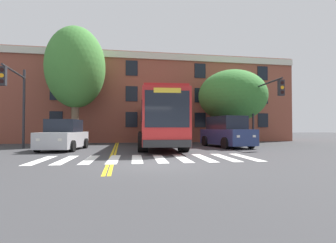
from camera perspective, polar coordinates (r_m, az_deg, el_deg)
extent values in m
plane|color=#38383A|center=(9.94, -3.00, -9.23)|extent=(120.00, 120.00, 0.00)
cube|color=white|center=(12.26, -25.95, -7.59)|extent=(0.58, 3.27, 0.01)
cube|color=white|center=(11.99, -21.38, -7.78)|extent=(0.58, 3.27, 0.01)
cube|color=white|center=(11.79, -16.61, -7.92)|extent=(0.58, 3.27, 0.01)
cube|color=white|center=(11.67, -11.72, -8.02)|extent=(0.58, 3.27, 0.01)
cube|color=white|center=(11.64, -6.76, -8.06)|extent=(0.58, 3.27, 0.01)
cube|color=white|center=(11.70, -1.81, -8.03)|extent=(0.58, 3.27, 0.01)
cube|color=white|center=(11.84, 3.05, -7.95)|extent=(0.58, 3.27, 0.01)
cube|color=white|center=(12.06, 7.77, -7.82)|extent=(0.58, 3.27, 0.01)
cube|color=white|center=(12.36, 12.29, -7.65)|extent=(0.58, 3.27, 0.01)
cube|color=white|center=(12.73, 16.56, -7.44)|extent=(0.58, 3.27, 0.01)
cube|color=gold|center=(25.57, -11.12, -4.41)|extent=(0.12, 36.00, 0.01)
cube|color=gold|center=(25.56, -10.76, -4.41)|extent=(0.12, 36.00, 0.01)
cube|color=#B22323|center=(18.32, -2.01, 0.34)|extent=(3.17, 11.62, 2.99)
cube|color=black|center=(18.45, 1.75, 1.26)|extent=(0.73, 10.55, 1.07)
cube|color=black|center=(18.28, -5.80, 1.29)|extent=(0.73, 10.55, 1.07)
cube|color=black|center=(12.61, -0.15, 2.77)|extent=(2.16, 0.17, 1.79)
cube|color=yellow|center=(12.70, -0.14, 6.80)|extent=(1.32, 0.12, 0.24)
cube|color=#232326|center=(12.57, -0.13, -4.84)|extent=(2.36, 0.26, 0.36)
cube|color=maroon|center=(18.43, -2.00, 5.24)|extent=(3.00, 11.16, 0.16)
cylinder|color=black|center=(14.92, 3.38, -4.52)|extent=(0.63, 1.12, 1.09)
cylinder|color=black|center=(14.72, -5.49, -4.56)|extent=(0.63, 1.12, 1.09)
cylinder|color=black|center=(21.00, 0.62, -3.62)|extent=(0.63, 1.12, 1.09)
cylinder|color=black|center=(20.86, -5.67, -3.63)|extent=(0.63, 1.12, 1.09)
cube|color=#B7BABF|center=(17.28, -21.80, -3.68)|extent=(2.43, 4.58, 0.92)
cube|color=black|center=(17.39, -21.63, -0.87)|extent=(1.96, 2.30, 0.78)
cube|color=white|center=(15.01, -22.49, -3.68)|extent=(0.20, 0.06, 0.14)
cube|color=white|center=(15.43, -26.48, -3.57)|extent=(0.20, 0.06, 0.14)
cylinder|color=black|center=(15.71, -20.06, -5.06)|extent=(0.30, 0.68, 0.66)
cylinder|color=black|center=(16.39, -26.59, -4.84)|extent=(0.30, 0.68, 0.66)
cylinder|color=black|center=(18.31, -17.53, -4.55)|extent=(0.30, 0.68, 0.66)
cylinder|color=black|center=(18.90, -23.25, -4.40)|extent=(0.30, 0.68, 0.66)
cube|color=navy|center=(18.90, 12.63, -3.25)|extent=(2.50, 4.94, 1.05)
cube|color=black|center=(18.93, 12.54, -0.28)|extent=(2.08, 3.13, 0.91)
cube|color=white|center=(17.20, 18.27, -3.05)|extent=(0.20, 0.07, 0.14)
cube|color=white|center=(16.56, 15.06, -3.14)|extent=(0.20, 0.07, 0.14)
cylinder|color=black|center=(18.20, 17.61, -4.41)|extent=(0.32, 0.78, 0.76)
cylinder|color=black|center=(17.16, 12.28, -4.63)|extent=(0.32, 0.78, 0.76)
cylinder|color=black|center=(20.67, 12.92, -4.07)|extent=(0.32, 0.78, 0.76)
cylinder|color=black|center=(19.76, 8.05, -4.22)|extent=(0.32, 0.78, 0.76)
cube|color=#AD1E1E|center=(28.61, -3.41, -2.90)|extent=(2.37, 4.90, 0.86)
cube|color=black|center=(28.74, -3.40, -1.22)|extent=(1.91, 2.44, 0.82)
cube|color=white|center=(26.23, -2.20, -2.85)|extent=(0.20, 0.06, 0.14)
cube|color=white|center=(26.24, -4.62, -2.84)|extent=(0.20, 0.06, 0.14)
cylinder|color=black|center=(27.17, -1.42, -3.57)|extent=(0.29, 0.68, 0.66)
cylinder|color=black|center=(27.17, -5.41, -3.56)|extent=(0.29, 0.68, 0.66)
cylinder|color=black|center=(30.09, -1.60, -3.36)|extent=(0.29, 0.68, 0.66)
cylinder|color=black|center=(30.10, -5.21, -3.35)|extent=(0.29, 0.68, 0.66)
cylinder|color=#28282D|center=(21.81, 18.04, 1.63)|extent=(0.16, 0.16, 4.97)
cylinder|color=#28282D|center=(20.01, 20.53, 7.70)|extent=(0.47, 4.41, 0.11)
cube|color=#28282D|center=(18.12, 23.39, 6.76)|extent=(0.36, 0.31, 1.00)
cylinder|color=black|center=(18.03, 23.62, 7.76)|extent=(0.22, 0.05, 0.22)
cylinder|color=orange|center=(17.99, 23.63, 6.82)|extent=(0.22, 0.05, 0.22)
cylinder|color=black|center=(17.95, 23.64, 5.87)|extent=(0.22, 0.05, 0.22)
cylinder|color=#28282D|center=(19.81, -28.89, 2.41)|extent=(0.16, 0.16, 5.23)
cylinder|color=#28282D|center=(18.22, -30.46, 9.32)|extent=(0.35, 3.88, 0.11)
cube|color=#28282D|center=(16.44, -32.32, 8.37)|extent=(0.36, 0.30, 1.00)
cylinder|color=black|center=(16.35, -32.48, 9.49)|extent=(0.22, 0.04, 0.22)
cylinder|color=orange|center=(16.30, -32.50, 8.46)|extent=(0.22, 0.04, 0.22)
cylinder|color=black|center=(16.25, -32.51, 7.42)|extent=(0.22, 0.04, 0.22)
cylinder|color=#28282D|center=(20.18, -2.98, 1.26)|extent=(0.16, 0.16, 4.59)
cylinder|color=#28282D|center=(18.79, -1.92, 7.24)|extent=(0.41, 3.23, 0.11)
cube|color=yellow|center=(17.30, -0.79, 5.98)|extent=(0.36, 0.31, 1.00)
cylinder|color=black|center=(17.19, -0.66, 7.03)|extent=(0.22, 0.05, 0.22)
cylinder|color=orange|center=(17.15, -0.66, 6.04)|extent=(0.22, 0.05, 0.22)
cylinder|color=black|center=(17.12, -0.67, 5.05)|extent=(0.22, 0.05, 0.22)
cylinder|color=#4C3D2D|center=(22.95, 13.86, -1.98)|extent=(0.51, 0.51, 2.21)
ellipsoid|color=#387A33|center=(23.12, 13.82, 5.41)|extent=(6.87, 7.23, 4.40)
cylinder|color=brown|center=(22.21, -19.57, -0.36)|extent=(0.58, 0.58, 3.46)
ellipsoid|color=#428438|center=(22.73, -19.47, 11.08)|extent=(6.55, 6.57, 6.54)
cube|color=brown|center=(29.37, -8.27, 4.27)|extent=(32.83, 9.79, 8.51)
cube|color=beige|center=(25.17, -7.90, 14.16)|extent=(32.83, 0.16, 0.60)
cube|color=black|center=(24.97, -23.19, 0.48)|extent=(1.10, 0.06, 1.40)
cube|color=black|center=(24.31, -7.95, 0.43)|extent=(1.10, 0.06, 1.40)
cube|color=black|center=(25.40, 7.02, 0.34)|extent=(1.10, 0.06, 1.40)
cube|color=black|center=(28.03, 19.98, 0.26)|extent=(1.10, 0.06, 1.40)
cube|color=black|center=(25.15, -23.13, 5.91)|extent=(1.10, 0.06, 1.40)
cube|color=black|center=(24.51, -7.93, 6.00)|extent=(1.10, 0.06, 1.40)
cube|color=black|center=(25.59, 7.01, 5.68)|extent=(1.10, 0.06, 1.40)
cube|color=black|center=(28.19, 19.94, 5.10)|extent=(1.10, 0.06, 1.40)
cube|color=black|center=(25.56, -23.08, 11.21)|extent=(1.10, 0.06, 1.40)
cube|color=black|center=(24.92, -7.91, 11.44)|extent=(1.10, 0.06, 1.40)
cube|color=black|center=(25.99, 6.99, 10.90)|extent=(1.10, 0.06, 1.40)
cube|color=black|center=(28.56, 19.89, 9.85)|extent=(1.10, 0.06, 1.40)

